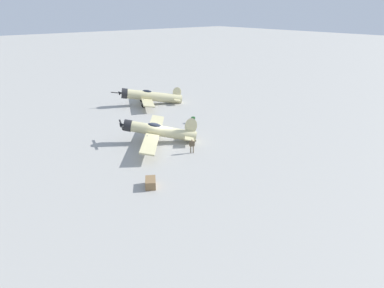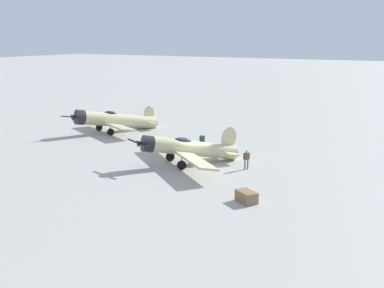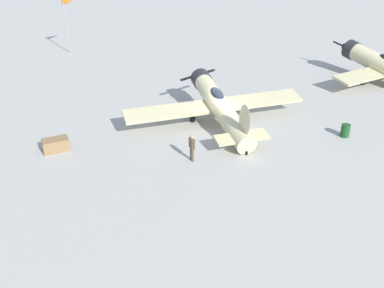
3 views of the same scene
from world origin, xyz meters
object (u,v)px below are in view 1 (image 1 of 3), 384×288
(equipment_crate, at_px, (151,183))
(fuel_drum, at_px, (193,120))
(airplane_foreground, at_px, (158,131))
(airplane_mid_apron, at_px, (150,96))
(ground_crew_mechanic, at_px, (192,145))

(equipment_crate, bearing_deg, fuel_drum, 128.41)
(airplane_foreground, distance_m, fuel_drum, 8.52)
(airplane_foreground, relative_size, airplane_mid_apron, 1.00)
(airplane_foreground, height_order, ground_crew_mechanic, airplane_foreground)
(airplane_mid_apron, xyz_separation_m, fuel_drum, (12.16, -0.49, -0.99))
(ground_crew_mechanic, bearing_deg, equipment_crate, 146.79)
(airplane_foreground, relative_size, equipment_crate, 6.08)
(airplane_mid_apron, height_order, ground_crew_mechanic, airplane_mid_apron)
(airplane_mid_apron, height_order, fuel_drum, airplane_mid_apron)
(ground_crew_mechanic, bearing_deg, airplane_foreground, 45.17)
(airplane_foreground, relative_size, ground_crew_mechanic, 6.67)
(fuel_drum, bearing_deg, ground_crew_mechanic, -40.06)
(airplane_mid_apron, relative_size, equipment_crate, 6.09)
(ground_crew_mechanic, bearing_deg, fuel_drum, -7.29)
(equipment_crate, bearing_deg, ground_crew_mechanic, 114.02)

